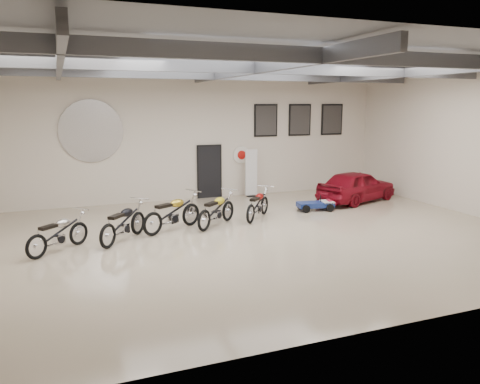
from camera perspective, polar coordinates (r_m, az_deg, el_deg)
name	(u,v)px	position (r m, az deg, el deg)	size (l,w,h in m)	color
floor	(255,236)	(13.64, 1.83, -5.43)	(16.00, 12.00, 0.01)	tan
ceiling	(256,58)	(13.15, 1.96, 15.99)	(16.00, 12.00, 0.01)	slate
back_wall	(197,137)	(18.81, -5.33, 6.75)	(16.00, 0.02, 5.00)	beige
right_wall	(471,142)	(17.87, 26.34, 5.48)	(0.02, 12.00, 5.00)	beige
ceiling_beams	(256,68)	(13.13, 1.96, 14.90)	(15.80, 11.80, 0.32)	#57585E
door	(209,172)	(19.06, -3.76, 2.44)	(0.92, 0.08, 2.10)	black
logo_plaque	(91,131)	(18.06, -17.69, 7.08)	(2.30, 0.06, 1.16)	silver
poster_left	(266,120)	(19.77, 3.16, 8.71)	(1.05, 0.08, 1.35)	black
poster_mid	(300,120)	(20.48, 7.29, 8.71)	(1.05, 0.08, 1.35)	black
poster_right	(332,119)	(21.29, 11.13, 8.67)	(1.05, 0.08, 1.35)	black
oil_sign	(241,155)	(19.44, 0.17, 4.55)	(0.72, 0.10, 0.72)	white
banner_stand	(251,174)	(19.21, 1.38, 2.26)	(0.52, 0.21, 1.93)	white
motorcycle_silver	(58,233)	(13.01, -21.30, -4.65)	(1.95, 0.61, 1.02)	silver
motorcycle_black	(123,222)	(13.44, -14.05, -3.58)	(2.10, 0.65, 1.09)	silver
motorcycle_gold	(172,212)	(14.26, -8.25, -2.44)	(2.19, 0.68, 1.14)	silver
motorcycle_yellow	(216,209)	(14.67, -2.89, -2.12)	(2.05, 0.64, 1.07)	silver
motorcycle_red	(258,204)	(15.58, 2.18, -1.46)	(1.95, 0.60, 1.01)	silver
go_kart	(319,202)	(17.08, 9.59, -1.26)	(1.59, 0.72, 0.58)	navy
vintage_car	(357,186)	(18.86, 14.04, 0.73)	(3.64, 1.47, 1.24)	maroon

